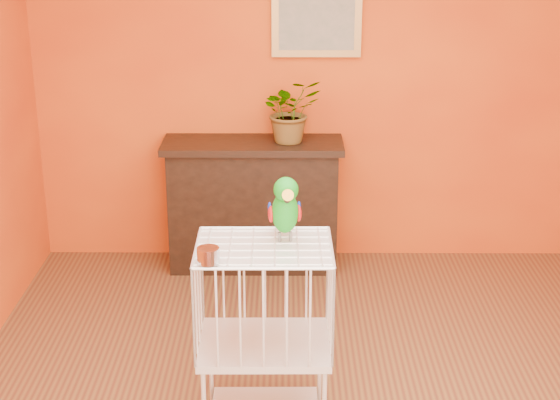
{
  "coord_description": "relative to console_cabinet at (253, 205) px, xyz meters",
  "views": [
    {
      "loc": [
        -0.22,
        -3.74,
        2.58
      ],
      "look_at": [
        -0.24,
        0.12,
        1.19
      ],
      "focal_mm": 55.0,
      "sensor_mm": 36.0,
      "label": 1
    }
  ],
  "objects": [
    {
      "name": "room_shell",
      "position": [
        0.44,
        -2.03,
        1.11
      ],
      "size": [
        4.5,
        4.5,
        4.5
      ],
      "color": "#E05D15",
      "rests_on": "ground"
    },
    {
      "name": "console_cabinet",
      "position": [
        0.0,
        0.0,
        0.0
      ],
      "size": [
        1.27,
        0.45,
        0.94
      ],
      "color": "black",
      "rests_on": "ground"
    },
    {
      "name": "potted_plant",
      "position": [
        0.27,
        0.0,
        0.64
      ],
      "size": [
        0.53,
        0.56,
        0.35
      ],
      "primitive_type": "imported",
      "rotation": [
        0.0,
        0.0,
        0.36
      ],
      "color": "#26722D",
      "rests_on": "console_cabinet"
    },
    {
      "name": "framed_picture",
      "position": [
        0.44,
        0.19,
        1.28
      ],
      "size": [
        0.62,
        0.04,
        0.5
      ],
      "color": "#A17539",
      "rests_on": "room_shell"
    },
    {
      "name": "birdcage",
      "position": [
        0.13,
        -2.01,
        0.05
      ],
      "size": [
        0.65,
        0.5,
        0.99
      ],
      "rotation": [
        0.0,
        0.0,
        0.01
      ],
      "color": "beige",
      "rests_on": "ground"
    },
    {
      "name": "feed_cup",
      "position": [
        -0.12,
        -2.21,
        0.57
      ],
      "size": [
        0.1,
        0.1,
        0.07
      ],
      "primitive_type": "cylinder",
      "color": "silver",
      "rests_on": "birdcage"
    },
    {
      "name": "parrot",
      "position": [
        0.23,
        -1.94,
        0.69
      ],
      "size": [
        0.17,
        0.3,
        0.34
      ],
      "rotation": [
        0.0,
        0.0,
        0.11
      ],
      "color": "#59544C",
      "rests_on": "birdcage"
    }
  ]
}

